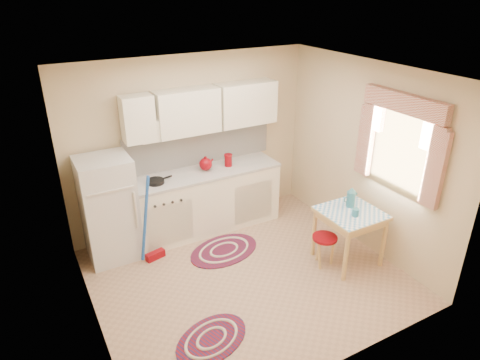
{
  "coord_description": "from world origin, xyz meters",
  "views": [
    {
      "loc": [
        -2.17,
        -3.77,
        3.36
      ],
      "look_at": [
        0.05,
        0.25,
        1.21
      ],
      "focal_mm": 32.0,
      "sensor_mm": 36.0,
      "label": 1
    }
  ],
  "objects_px": {
    "stool": "(324,251)",
    "base_cabinets": "(203,202)",
    "table": "(348,236)",
    "fridge": "(109,209)"
  },
  "relations": [
    {
      "from": "stool",
      "to": "base_cabinets",
      "type": "bearing_deg",
      "value": 121.79
    },
    {
      "from": "base_cabinets",
      "to": "stool",
      "type": "distance_m",
      "value": 1.86
    },
    {
      "from": "table",
      "to": "stool",
      "type": "bearing_deg",
      "value": 168.38
    },
    {
      "from": "table",
      "to": "stool",
      "type": "distance_m",
      "value": 0.37
    },
    {
      "from": "base_cabinets",
      "to": "stool",
      "type": "bearing_deg",
      "value": -58.21
    },
    {
      "from": "base_cabinets",
      "to": "table",
      "type": "relative_size",
      "value": 3.12
    },
    {
      "from": "table",
      "to": "base_cabinets",
      "type": "bearing_deg",
      "value": 128.52
    },
    {
      "from": "base_cabinets",
      "to": "stool",
      "type": "height_order",
      "value": "base_cabinets"
    },
    {
      "from": "base_cabinets",
      "to": "stool",
      "type": "xyz_separation_m",
      "value": [
        0.97,
        -1.57,
        -0.23
      ]
    },
    {
      "from": "fridge",
      "to": "base_cabinets",
      "type": "xyz_separation_m",
      "value": [
        1.34,
        0.05,
        -0.26
      ]
    }
  ]
}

